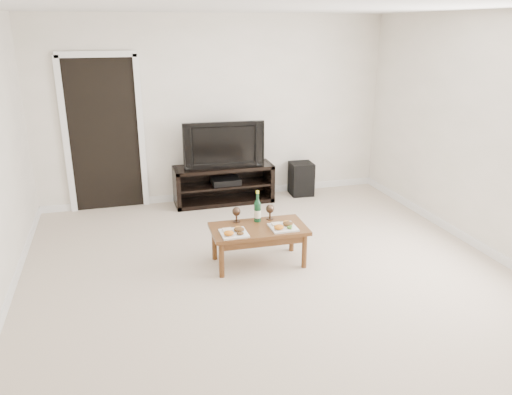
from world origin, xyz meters
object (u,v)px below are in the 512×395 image
object	(u,v)px
coffee_table	(259,245)
television	(223,143)
media_console	(224,184)
subwoofer	(301,179)

from	to	relation	value
coffee_table	television	bearing A→B (deg)	88.05
media_console	subwoofer	size ratio (longest dim) A/B	2.86
subwoofer	coffee_table	size ratio (longest dim) A/B	0.49
television	coffee_table	world-z (taller)	television
television	media_console	bearing A→B (deg)	0.00
media_console	television	size ratio (longest dim) A/B	1.25
television	coffee_table	xyz separation A→B (m)	(-0.07, -2.02, -0.66)
television	coffee_table	size ratio (longest dim) A/B	1.12
subwoofer	coffee_table	distance (m)	2.43
subwoofer	coffee_table	world-z (taller)	subwoofer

